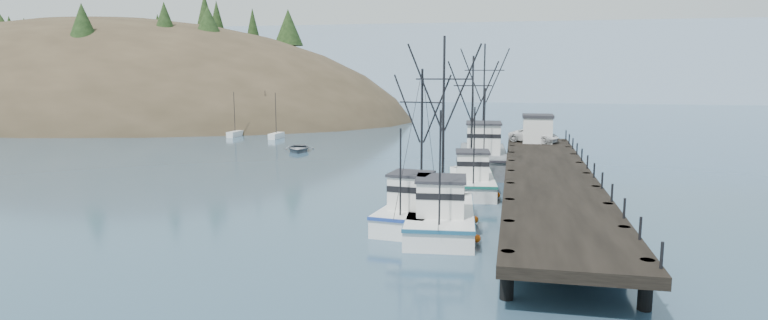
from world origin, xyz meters
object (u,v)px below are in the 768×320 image
Objects in this scene: motorboat at (298,151)px; pickup_truck at (534,136)px; trawler_far at (471,180)px; work_vessel at (483,157)px; pier at (548,176)px; trawler_near at (441,215)px; trawler_mid at (417,210)px; pier_shed at (537,128)px.

pickup_truck is at bearing -21.84° from motorboat.
work_vessel is at bearing 88.22° from trawler_far.
trawler_far is at bearing 162.34° from pier.
trawler_near is 11.47m from trawler_far.
trawler_far is at bearing -58.01° from motorboat.
trawler_mid is 20.90m from work_vessel.
pier_shed is (6.30, 27.66, 2.60)m from trawler_near.
trawler_near is at bearing -30.47° from trawler_mid.
motorboat is at bearing 174.14° from pier_shed.
motorboat is (-20.96, 18.94, -0.82)m from trawler_far.
trawler_far is 3.31× the size of pier_shed.
trawler_far is 17.11m from pickup_truck.
work_vessel is (0.32, 10.20, 0.41)m from trawler_far.
motorboat is at bearing 107.61° from pickup_truck.
trawler_mid is at bearing -172.27° from pickup_truck.
trawler_far is (2.49, 10.50, 0.00)m from trawler_mid.
pickup_truck is at bearing 180.00° from pier_shed.
pier is at bearing -154.97° from pickup_truck.
pier_shed is 0.80m from pickup_truck.
pier_shed reaches higher than motorboat.
pickup_truck is (5.08, 16.23, 1.86)m from trawler_far.
trawler_mid is at bearing -97.73° from work_vessel.
pier is 8.87× the size of motorboat.
trawler_far reaches higher than pier_shed.
pier_shed is at bearing 73.59° from trawler_mid.
work_vessel is (2.81, 20.70, 0.41)m from trawler_mid.
work_vessel is (1.23, 21.63, 0.41)m from trawler_near.
pier_shed is at bearing -66.46° from pickup_truck.
pier is at bearing -89.47° from pier_shed.
trawler_far is 10.21m from work_vessel.
trawler_near is at bearing -94.58° from trawler_far.
pier is 3.13× the size of work_vessel.
trawler_mid is 27.85m from pickup_truck.
trawler_near is 2.33× the size of pickup_truck.
trawler_near reaches higher than pier_shed.
trawler_far is 2.16× the size of pickup_truck.
pier is at bearing -53.90° from motorboat.
pickup_truck reaches higher than motorboat.
motorboat is at bearing 142.00° from pier.
pier is 3.85× the size of trawler_near.
trawler_mid is 1.93× the size of motorboat.
trawler_near is 1.08× the size of trawler_far.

